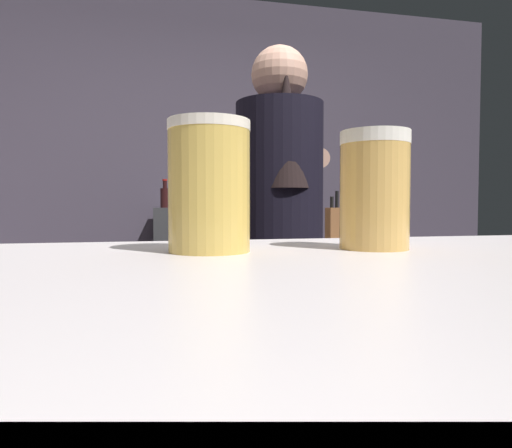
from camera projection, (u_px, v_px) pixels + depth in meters
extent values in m
cube|color=#48404F|center=(183.00, 173.00, 3.54)|extent=(5.20, 0.10, 2.70)
cube|color=brown|center=(273.00, 337.00, 2.27)|extent=(2.10, 0.60, 0.89)
cube|color=#353639|center=(211.00, 281.00, 3.34)|extent=(0.82, 0.36, 1.08)
cube|color=#232930|center=(279.00, 367.00, 1.81)|extent=(0.28, 0.20, 0.92)
cylinder|color=black|center=(279.00, 178.00, 1.78)|extent=(0.34, 0.34, 0.58)
sphere|color=#DAA187|center=(280.00, 75.00, 1.76)|extent=(0.22, 0.22, 0.22)
cone|color=black|center=(286.00, 128.00, 1.68)|extent=(0.18, 0.18, 0.44)
cylinder|color=#DAA187|center=(230.00, 160.00, 1.90)|extent=(0.08, 0.32, 0.08)
cylinder|color=#DAA187|center=(308.00, 162.00, 1.97)|extent=(0.08, 0.32, 0.08)
cube|color=#955E37|center=(337.00, 227.00, 2.37)|extent=(0.10, 0.08, 0.20)
cylinder|color=black|center=(332.00, 202.00, 2.36)|extent=(0.02, 0.02, 0.06)
cylinder|color=black|center=(337.00, 199.00, 2.37)|extent=(0.02, 0.02, 0.09)
cylinder|color=black|center=(342.00, 200.00, 2.37)|extent=(0.02, 0.02, 0.08)
cylinder|color=#C55438|center=(197.00, 245.00, 2.16)|extent=(0.17, 0.17, 0.05)
cube|color=silver|center=(312.00, 248.00, 2.24)|extent=(0.24, 0.07, 0.01)
cylinder|color=#DDB553|center=(209.00, 192.00, 0.46)|extent=(0.08, 0.08, 0.12)
cylinder|color=white|center=(209.00, 126.00, 0.46)|extent=(0.08, 0.08, 0.01)
cylinder|color=#DBA856|center=(374.00, 197.00, 0.49)|extent=(0.07, 0.07, 0.11)
cylinder|color=white|center=(375.00, 138.00, 0.49)|extent=(0.07, 0.07, 0.01)
cylinder|color=#428731|center=(248.00, 197.00, 3.38)|extent=(0.05, 0.05, 0.16)
cylinder|color=#428731|center=(248.00, 182.00, 3.37)|extent=(0.02, 0.02, 0.06)
cylinder|color=black|center=(248.00, 177.00, 3.37)|extent=(0.03, 0.03, 0.01)
cylinder|color=#32589D|center=(180.00, 199.00, 3.31)|extent=(0.07, 0.07, 0.12)
cylinder|color=#32589D|center=(180.00, 188.00, 3.31)|extent=(0.03, 0.03, 0.05)
cylinder|color=silver|center=(180.00, 184.00, 3.31)|extent=(0.04, 0.04, 0.01)
cylinder|color=black|center=(165.00, 198.00, 3.18)|extent=(0.06, 0.06, 0.14)
cylinder|color=black|center=(165.00, 185.00, 3.18)|extent=(0.03, 0.03, 0.05)
cylinder|color=red|center=(165.00, 180.00, 3.18)|extent=(0.03, 0.03, 0.01)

